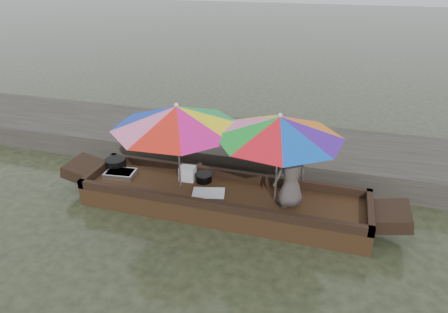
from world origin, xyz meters
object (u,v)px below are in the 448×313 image
(tray_crayfish, at_px, (120,174))
(tray_scallop, at_px, (208,194))
(boat_hull, at_px, (222,201))
(vendor, at_px, (291,174))
(umbrella_stern, at_px, (277,159))
(cooking_pot, at_px, (116,164))
(umbrella_bow, at_px, (179,147))
(charcoal_grill, at_px, (204,178))
(supply_bag, at_px, (188,173))

(tray_crayfish, xyz_separation_m, tray_scallop, (1.81, -0.21, -0.01))
(boat_hull, distance_m, vendor, 1.38)
(tray_scallop, xyz_separation_m, umbrella_stern, (1.12, 0.17, 0.74))
(boat_hull, height_order, cooking_pot, cooking_pot)
(tray_crayfish, height_order, umbrella_bow, umbrella_bow)
(cooking_pot, xyz_separation_m, umbrella_stern, (3.16, -0.27, 0.67))
(tray_crayfish, relative_size, vendor, 0.48)
(cooking_pot, distance_m, vendor, 3.44)
(tray_scallop, bearing_deg, charcoal_grill, 117.86)
(boat_hull, bearing_deg, charcoal_grill, 146.99)
(boat_hull, height_order, tray_scallop, tray_scallop)
(umbrella_stern, bearing_deg, tray_scallop, -171.13)
(boat_hull, relative_size, vendor, 4.40)
(cooking_pot, relative_size, tray_scallop, 0.71)
(tray_scallop, distance_m, umbrella_stern, 1.35)
(cooking_pot, height_order, tray_scallop, cooking_pot)
(tray_scallop, bearing_deg, boat_hull, 41.55)
(boat_hull, height_order, charcoal_grill, charcoal_grill)
(supply_bag, xyz_separation_m, vendor, (1.90, -0.30, 0.44))
(cooking_pot, height_order, supply_bag, supply_bag)
(tray_scallop, height_order, umbrella_bow, umbrella_bow)
(cooking_pot, distance_m, umbrella_bow, 1.63)
(tray_scallop, bearing_deg, vendor, 5.29)
(umbrella_bow, bearing_deg, tray_scallop, -16.59)
(umbrella_stern, bearing_deg, tray_crayfish, 179.29)
(tray_crayfish, distance_m, umbrella_bow, 1.43)
(boat_hull, relative_size, supply_bag, 17.76)
(umbrella_stern, bearing_deg, boat_hull, 180.00)
(supply_bag, distance_m, umbrella_stern, 1.80)
(tray_scallop, height_order, supply_bag, supply_bag)
(tray_scallop, xyz_separation_m, charcoal_grill, (-0.24, 0.46, 0.04))
(supply_bag, relative_size, vendor, 0.25)
(cooking_pot, bearing_deg, boat_hull, -6.76)
(tray_scallop, height_order, charcoal_grill, charcoal_grill)
(cooking_pot, bearing_deg, charcoal_grill, 0.64)
(charcoal_grill, relative_size, vendor, 0.26)
(charcoal_grill, xyz_separation_m, umbrella_bow, (-0.34, -0.29, 0.71))
(umbrella_bow, bearing_deg, charcoal_grill, 39.90)
(tray_crayfish, relative_size, umbrella_stern, 0.27)
(charcoal_grill, distance_m, vendor, 1.71)
(charcoal_grill, relative_size, umbrella_bow, 0.13)
(boat_hull, bearing_deg, vendor, -2.39)
(tray_scallop, relative_size, umbrella_stern, 0.27)
(supply_bag, height_order, vendor, vendor)
(charcoal_grill, bearing_deg, vendor, -11.79)
(boat_hull, xyz_separation_m, cooking_pot, (-2.24, 0.27, 0.28))
(tray_crayfish, xyz_separation_m, supply_bag, (1.26, 0.22, 0.09))
(umbrella_stern, bearing_deg, cooking_pot, 175.20)
(cooking_pot, xyz_separation_m, supply_bag, (1.49, -0.01, 0.03))
(supply_bag, height_order, umbrella_bow, umbrella_bow)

